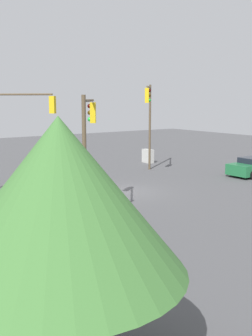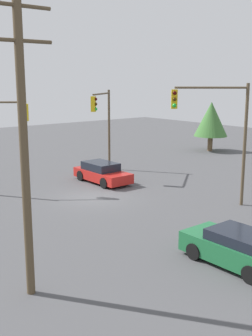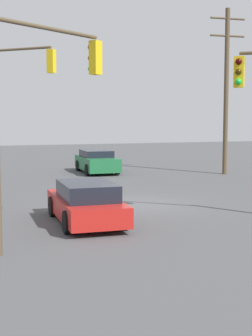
{
  "view_description": "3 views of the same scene",
  "coord_description": "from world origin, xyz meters",
  "px_view_note": "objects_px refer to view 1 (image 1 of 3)",
  "views": [
    {
      "loc": [
        21.11,
        -14.94,
        5.81
      ],
      "look_at": [
        -0.26,
        0.41,
        1.44
      ],
      "focal_mm": 45.0,
      "sensor_mm": 36.0,
      "label": 1
    },
    {
      "loc": [
        14.23,
        20.44,
        7.07
      ],
      "look_at": [
        -1.9,
        0.75,
        1.7
      ],
      "focal_mm": 45.0,
      "sensor_mm": 36.0,
      "label": 2
    },
    {
      "loc": [
        -6.42,
        -19.5,
        3.7
      ],
      "look_at": [
        0.22,
        1.96,
        1.28
      ],
      "focal_mm": 55.0,
      "sensor_mm": 36.0,
      "label": 3
    }
  ],
  "objects_px": {
    "traffic_signal_aux": "(18,122)",
    "sedan_red": "(63,180)",
    "electrical_cabinet": "(148,156)",
    "traffic_signal_cross": "(149,113)",
    "traffic_signal_main": "(88,136)"
  },
  "relations": [
    {
      "from": "sedan_red",
      "to": "traffic_signal_main",
      "type": "bearing_deg",
      "value": -17.53
    },
    {
      "from": "sedan_red",
      "to": "traffic_signal_main",
      "type": "xyz_separation_m",
      "value": [
        6.98,
        -2.2,
        3.43
      ]
    },
    {
      "from": "sedan_red",
      "to": "electrical_cabinet",
      "type": "distance_m",
      "value": 13.06
    },
    {
      "from": "sedan_red",
      "to": "electrical_cabinet",
      "type": "bearing_deg",
      "value": 116.79
    },
    {
      "from": "electrical_cabinet",
      "to": "traffic_signal_main",
      "type": "bearing_deg",
      "value": -47.14
    },
    {
      "from": "traffic_signal_aux",
      "to": "electrical_cabinet",
      "type": "relative_size",
      "value": 5.12
    },
    {
      "from": "traffic_signal_cross",
      "to": "traffic_signal_aux",
      "type": "height_order",
      "value": "traffic_signal_cross"
    },
    {
      "from": "traffic_signal_main",
      "to": "electrical_cabinet",
      "type": "distance_m",
      "value": 19.23
    },
    {
      "from": "traffic_signal_aux",
      "to": "sedan_red",
      "type": "bearing_deg",
      "value": 13.04
    },
    {
      "from": "traffic_signal_main",
      "to": "traffic_signal_aux",
      "type": "xyz_separation_m",
      "value": [
        -8.72,
        0.05,
        0.23
      ]
    },
    {
      "from": "traffic_signal_main",
      "to": "traffic_signal_aux",
      "type": "distance_m",
      "value": 8.72
    },
    {
      "from": "sedan_red",
      "to": "traffic_signal_cross",
      "type": "bearing_deg",
      "value": 102.08
    },
    {
      "from": "sedan_red",
      "to": "traffic_signal_aux",
      "type": "height_order",
      "value": "traffic_signal_aux"
    },
    {
      "from": "sedan_red",
      "to": "traffic_signal_cross",
      "type": "xyz_separation_m",
      "value": [
        -1.81,
        8.46,
        4.03
      ]
    },
    {
      "from": "sedan_red",
      "to": "traffic_signal_main",
      "type": "height_order",
      "value": "traffic_signal_main"
    }
  ]
}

